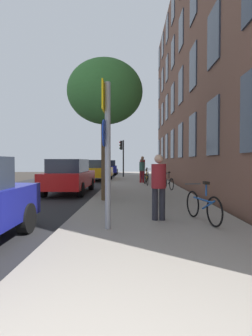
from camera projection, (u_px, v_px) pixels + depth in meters
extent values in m
plane|color=#332D28|center=(84.00, 186.00, 16.36)|extent=(41.80, 41.80, 0.00)
cube|color=#232326|center=(50.00, 186.00, 16.41)|extent=(7.00, 38.00, 0.01)
cube|color=gray|center=(141.00, 185.00, 16.28)|extent=(4.20, 38.00, 0.12)
cube|color=brown|center=(186.00, 70.00, 15.54)|extent=(0.50, 27.00, 13.72)
cube|color=#2D3847|center=(213.00, 127.00, 9.41)|extent=(0.06, 1.35, 1.99)
cube|color=#2D3847|center=(193.00, 136.00, 12.53)|extent=(0.06, 1.35, 1.99)
cube|color=#2D3847|center=(180.00, 141.00, 15.66)|extent=(0.06, 1.35, 1.99)
cube|color=#2D3847|center=(172.00, 144.00, 18.78)|extent=(0.06, 1.35, 1.99)
cube|color=#2D3847|center=(167.00, 146.00, 21.90)|extent=(0.06, 1.35, 1.99)
cube|color=#2D3847|center=(162.00, 148.00, 25.03)|extent=(0.06, 1.35, 1.99)
cube|color=#2D3847|center=(159.00, 150.00, 28.15)|extent=(0.06, 1.35, 1.99)
cube|color=#2D3847|center=(213.00, 36.00, 9.33)|extent=(0.06, 1.35, 1.99)
cube|color=#2D3847|center=(193.00, 68.00, 12.45)|extent=(0.06, 1.35, 1.99)
cube|color=#2D3847|center=(181.00, 86.00, 15.57)|extent=(0.06, 1.35, 1.99)
cube|color=#2D3847|center=(173.00, 99.00, 18.70)|extent=(0.06, 1.35, 1.99)
cube|color=#2D3847|center=(167.00, 108.00, 21.82)|extent=(0.06, 1.35, 1.99)
cube|color=#2D3847|center=(162.00, 114.00, 24.94)|extent=(0.06, 1.35, 1.99)
cube|color=#2D3847|center=(159.00, 120.00, 28.06)|extent=(0.06, 1.35, 1.99)
cube|color=#2D3847|center=(181.00, 31.00, 15.49)|extent=(0.06, 1.35, 1.99)
cube|color=#2D3847|center=(173.00, 53.00, 18.61)|extent=(0.06, 1.35, 1.99)
cube|color=#2D3847|center=(167.00, 69.00, 21.73)|extent=(0.06, 1.35, 1.99)
cube|color=#2D3847|center=(163.00, 80.00, 24.86)|extent=(0.06, 1.35, 1.99)
cube|color=#2D3847|center=(159.00, 89.00, 27.98)|extent=(0.06, 1.35, 1.99)
cube|color=#2D3847|center=(173.00, 7.00, 18.53)|extent=(0.06, 1.35, 1.99)
cube|color=#2D3847|center=(167.00, 29.00, 21.65)|extent=(0.06, 1.35, 1.99)
cube|color=#2D3847|center=(163.00, 46.00, 24.77)|extent=(0.06, 1.35, 1.99)
cube|color=#2D3847|center=(159.00, 59.00, 27.90)|extent=(0.06, 1.35, 1.99)
cylinder|color=gray|center=(108.00, 156.00, 5.56)|extent=(0.12, 0.12, 3.07)
cube|color=yellow|center=(104.00, 97.00, 5.53)|extent=(0.03, 0.60, 0.60)
cylinder|color=#14339E|center=(104.00, 133.00, 5.55)|extent=(0.03, 0.56, 0.56)
cylinder|color=black|center=(123.00, 159.00, 23.87)|extent=(0.12, 0.12, 3.29)
cube|color=black|center=(121.00, 145.00, 23.84)|extent=(0.20, 0.24, 0.80)
sphere|color=red|center=(120.00, 142.00, 23.84)|extent=(0.16, 0.16, 0.16)
sphere|color=#523707|center=(120.00, 145.00, 23.85)|extent=(0.16, 0.16, 0.16)
sphere|color=#083E11|center=(120.00, 148.00, 23.85)|extent=(0.16, 0.16, 0.16)
cylinder|color=#4C3823|center=(105.00, 158.00, 9.67)|extent=(0.29, 0.29, 3.11)
ellipsoid|color=#387533|center=(105.00, 92.00, 9.61)|extent=(2.72, 2.72, 2.31)
torus|color=black|center=(193.00, 204.00, 6.76)|extent=(0.19, 0.66, 0.67)
torus|color=black|center=(214.00, 212.00, 5.74)|extent=(0.19, 0.66, 0.67)
cylinder|color=#194C99|center=(203.00, 200.00, 6.24)|extent=(0.24, 0.88, 0.04)
cylinder|color=#194C99|center=(208.00, 205.00, 5.99)|extent=(0.16, 0.53, 0.29)
cylinder|color=#194C99|center=(206.00, 190.00, 6.08)|extent=(0.04, 0.04, 0.28)
cube|color=black|center=(206.00, 183.00, 6.08)|extent=(0.10, 0.24, 0.06)
cylinder|color=#4C4C4C|center=(193.00, 184.00, 6.75)|extent=(0.42, 0.12, 0.03)
torus|color=black|center=(157.00, 193.00, 9.18)|extent=(0.13, 0.64, 0.64)
torus|color=black|center=(156.00, 197.00, 8.15)|extent=(0.13, 0.64, 0.64)
cylinder|color=black|center=(156.00, 190.00, 8.66)|extent=(0.16, 0.89, 0.04)
cylinder|color=black|center=(156.00, 193.00, 8.41)|extent=(0.12, 0.54, 0.29)
cylinder|color=black|center=(156.00, 182.00, 8.50)|extent=(0.04, 0.04, 0.28)
cube|color=black|center=(156.00, 178.00, 8.50)|extent=(0.10, 0.24, 0.06)
cylinder|color=#4C4C4C|center=(157.00, 179.00, 9.17)|extent=(0.42, 0.09, 0.03)
torus|color=black|center=(162.00, 186.00, 11.57)|extent=(0.09, 0.69, 0.69)
torus|color=black|center=(163.00, 188.00, 10.54)|extent=(0.09, 0.69, 0.69)
cylinder|color=black|center=(163.00, 182.00, 11.05)|extent=(0.11, 0.87, 0.04)
cylinder|color=black|center=(163.00, 185.00, 10.80)|extent=(0.09, 0.53, 0.29)
cylinder|color=black|center=(163.00, 177.00, 10.89)|extent=(0.04, 0.04, 0.28)
cube|color=black|center=(163.00, 173.00, 10.89)|extent=(0.10, 0.24, 0.06)
cylinder|color=#4C4C4C|center=(162.00, 174.00, 11.55)|extent=(0.42, 0.06, 0.03)
torus|color=black|center=(165.00, 182.00, 13.96)|extent=(0.15, 0.60, 0.60)
torus|color=black|center=(171.00, 184.00, 12.93)|extent=(0.15, 0.60, 0.60)
cylinder|color=black|center=(168.00, 180.00, 13.44)|extent=(0.21, 0.88, 0.04)
cylinder|color=black|center=(170.00, 182.00, 13.18)|extent=(0.14, 0.54, 0.29)
cylinder|color=black|center=(169.00, 175.00, 13.28)|extent=(0.04, 0.04, 0.28)
cube|color=black|center=(169.00, 172.00, 13.27)|extent=(0.10, 0.24, 0.06)
cylinder|color=#4C4C4C|center=(165.00, 173.00, 13.95)|extent=(0.42, 0.11, 0.03)
torus|color=black|center=(145.00, 179.00, 16.34)|extent=(0.10, 0.64, 0.64)
torus|color=black|center=(147.00, 180.00, 15.39)|extent=(0.10, 0.64, 0.64)
cylinder|color=#C68C19|center=(146.00, 177.00, 15.86)|extent=(0.12, 0.81, 0.04)
cylinder|color=#C68C19|center=(147.00, 178.00, 15.62)|extent=(0.09, 0.49, 0.27)
cylinder|color=#C68C19|center=(146.00, 173.00, 15.71)|extent=(0.04, 0.04, 0.28)
cube|color=black|center=(146.00, 170.00, 15.70)|extent=(0.10, 0.24, 0.06)
cylinder|color=#4C4C4C|center=(145.00, 171.00, 16.33)|extent=(0.42, 0.07, 0.03)
torus|color=black|center=(148.00, 176.00, 18.76)|extent=(0.15, 0.68, 0.68)
torus|color=black|center=(146.00, 177.00, 17.75)|extent=(0.15, 0.68, 0.68)
cylinder|color=#99999E|center=(147.00, 174.00, 18.25)|extent=(0.19, 0.86, 0.04)
cylinder|color=#99999E|center=(147.00, 176.00, 18.00)|extent=(0.13, 0.52, 0.28)
cylinder|color=#99999E|center=(147.00, 171.00, 18.09)|extent=(0.04, 0.04, 0.28)
cube|color=black|center=(147.00, 168.00, 18.09)|extent=(0.10, 0.24, 0.06)
cylinder|color=#4C4C4C|center=(148.00, 169.00, 18.74)|extent=(0.42, 0.10, 0.03)
cylinder|color=#26262D|center=(155.00, 204.00, 6.41)|extent=(0.15, 0.15, 0.77)
cylinder|color=#26262D|center=(162.00, 204.00, 6.41)|extent=(0.15, 0.15, 0.77)
cylinder|color=maroon|center=(159.00, 176.00, 6.39)|extent=(0.49, 0.49, 0.58)
sphere|color=tan|center=(159.00, 159.00, 6.38)|extent=(0.21, 0.21, 0.21)
cylinder|color=maroon|center=(141.00, 177.00, 17.52)|extent=(0.15, 0.15, 0.78)
cylinder|color=maroon|center=(143.00, 177.00, 17.51)|extent=(0.15, 0.15, 0.78)
cylinder|color=#33594C|center=(142.00, 166.00, 17.50)|extent=(0.41, 0.41, 0.59)
sphere|color=brown|center=(142.00, 160.00, 17.49)|extent=(0.21, 0.21, 0.21)
cylinder|color=navy|center=(141.00, 174.00, 20.90)|extent=(0.16, 0.16, 0.88)
cylinder|color=navy|center=(144.00, 174.00, 20.90)|extent=(0.16, 0.16, 0.88)
cylinder|color=maroon|center=(142.00, 164.00, 20.88)|extent=(0.53, 0.53, 0.66)
sphere|color=#936B4C|center=(143.00, 158.00, 20.87)|extent=(0.24, 0.24, 0.24)
cylinder|color=black|center=(26.00, 218.00, 5.64)|extent=(0.22, 0.64, 0.64)
cube|color=red|center=(70.00, 179.00, 12.68)|extent=(1.76, 4.45, 0.70)
cube|color=#2D3847|center=(69.00, 166.00, 12.44)|extent=(1.48, 2.50, 0.60)
cylinder|color=black|center=(61.00, 184.00, 14.13)|extent=(0.22, 0.64, 0.64)
cylinder|color=black|center=(91.00, 184.00, 14.09)|extent=(0.22, 0.64, 0.64)
cylinder|color=black|center=(43.00, 190.00, 11.28)|extent=(0.22, 0.64, 0.64)
cylinder|color=black|center=(81.00, 190.00, 11.24)|extent=(0.22, 0.64, 0.64)
cube|color=orange|center=(99.00, 172.00, 21.00)|extent=(2.02, 4.19, 0.70)
cube|color=#2D3847|center=(98.00, 164.00, 20.77)|extent=(1.64, 2.37, 0.60)
cylinder|color=black|center=(91.00, 175.00, 22.34)|extent=(0.22, 0.64, 0.64)
cylinder|color=black|center=(110.00, 175.00, 22.30)|extent=(0.22, 0.64, 0.64)
cylinder|color=black|center=(85.00, 177.00, 19.71)|extent=(0.22, 0.64, 0.64)
cylinder|color=black|center=(108.00, 177.00, 19.67)|extent=(0.22, 0.64, 0.64)
cube|color=navy|center=(108.00, 169.00, 29.32)|extent=(2.02, 4.02, 0.70)
cube|color=#1E232D|center=(108.00, 163.00, 29.11)|extent=(1.64, 2.27, 0.60)
cylinder|color=black|center=(102.00, 172.00, 30.61)|extent=(0.22, 0.64, 0.64)
cylinder|color=black|center=(117.00, 172.00, 30.57)|extent=(0.22, 0.64, 0.64)
cylinder|color=black|center=(100.00, 172.00, 28.10)|extent=(0.22, 0.64, 0.64)
cylinder|color=black|center=(115.00, 173.00, 28.06)|extent=(0.22, 0.64, 0.64)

